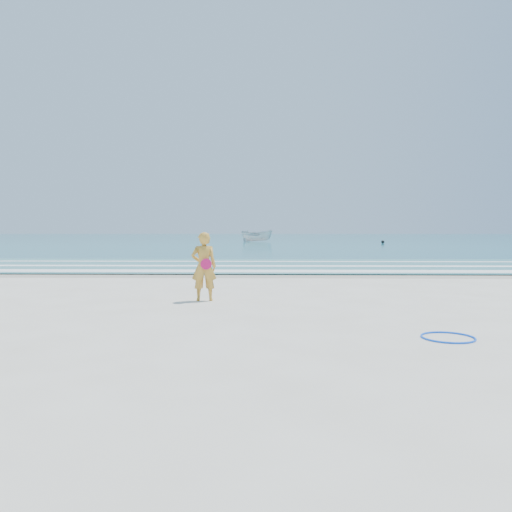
{
  "coord_description": "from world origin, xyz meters",
  "views": [
    {
      "loc": [
        0.32,
        -10.08,
        1.74
      ],
      "look_at": [
        -0.02,
        4.0,
        1.0
      ],
      "focal_mm": 35.0,
      "sensor_mm": 36.0,
      "label": 1
    }
  ],
  "objects": [
    {
      "name": "foam_mid",
      "position": [
        0.0,
        13.2,
        0.05
      ],
      "size": [
        400.0,
        0.9,
        0.01
      ],
      "primitive_type": "cube",
      "color": "white",
      "rests_on": "shallow"
    },
    {
      "name": "foam_near",
      "position": [
        0.0,
        10.3,
        0.05
      ],
      "size": [
        400.0,
        1.4,
        0.01
      ],
      "primitive_type": "cube",
      "color": "white",
      "rests_on": "shallow"
    },
    {
      "name": "wet_sand",
      "position": [
        0.0,
        9.0,
        0.0
      ],
      "size": [
        400.0,
        2.4,
        0.0
      ],
      "primitive_type": "cube",
      "color": "#B2A893",
      "rests_on": "ground"
    },
    {
      "name": "hoop",
      "position": [
        3.21,
        -2.1,
        0.02
      ],
      "size": [
        0.95,
        0.95,
        0.03
      ],
      "primitive_type": "torus",
      "rotation": [
        0.0,
        0.0,
        -0.14
      ],
      "color": "#0E55FF",
      "rests_on": "ground"
    },
    {
      "name": "ground",
      "position": [
        0.0,
        0.0,
        0.0
      ],
      "size": [
        400.0,
        400.0,
        0.0
      ],
      "primitive_type": "plane",
      "color": "silver",
      "rests_on": "ground"
    },
    {
      "name": "shallow",
      "position": [
        0.0,
        14.0,
        0.04
      ],
      "size": [
        400.0,
        10.0,
        0.01
      ],
      "primitive_type": "cube",
      "color": "#59B7AD",
      "rests_on": "ocean"
    },
    {
      "name": "ocean",
      "position": [
        0.0,
        105.0,
        0.02
      ],
      "size": [
        400.0,
        190.0,
        0.04
      ],
      "primitive_type": "cube",
      "color": "#19727F",
      "rests_on": "ground"
    },
    {
      "name": "buoy",
      "position": [
        14.66,
        52.53,
        0.24
      ],
      "size": [
        0.4,
        0.4,
        0.4
      ],
      "primitive_type": "sphere",
      "color": "black",
      "rests_on": "ocean"
    },
    {
      "name": "foam_far",
      "position": [
        0.0,
        16.5,
        0.05
      ],
      "size": [
        400.0,
        0.6,
        0.01
      ],
      "primitive_type": "cube",
      "color": "white",
      "rests_on": "shallow"
    },
    {
      "name": "woman",
      "position": [
        -1.25,
        2.05,
        0.84
      ],
      "size": [
        0.65,
        0.47,
        1.69
      ],
      "color": "gold",
      "rests_on": "ground"
    },
    {
      "name": "boat",
      "position": [
        -1.27,
        61.29,
        0.91
      ],
      "size": [
        4.52,
        1.79,
        1.73
      ],
      "primitive_type": "imported",
      "rotation": [
        0.0,
        0.0,
        1.55
      ],
      "color": "silver",
      "rests_on": "ocean"
    }
  ]
}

